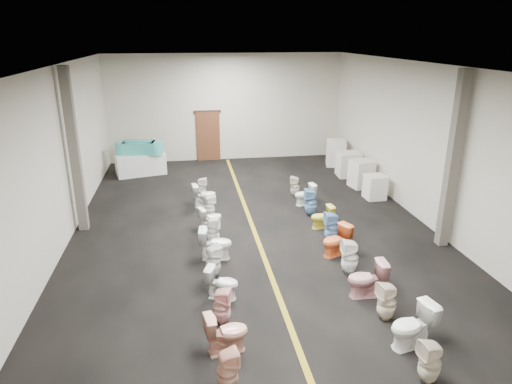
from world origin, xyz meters
TOP-DOWN VIEW (x-y plane):
  - floor at (0.00, 0.00)m, footprint 16.00×16.00m
  - ceiling at (0.00, 0.00)m, footprint 16.00×16.00m
  - wall_back at (0.00, 8.00)m, footprint 10.00×0.00m
  - wall_front at (0.00, -8.00)m, footprint 10.00×0.00m
  - wall_left at (-5.00, 0.00)m, footprint 0.00×16.00m
  - wall_right at (5.00, 0.00)m, footprint 0.00×16.00m
  - aisle_stripe at (0.00, 0.00)m, footprint 0.12×15.60m
  - back_door at (-0.80, 7.94)m, footprint 1.00×0.10m
  - door_frame at (-0.80, 7.95)m, footprint 1.15×0.08m
  - column_left at (-4.75, 1.00)m, footprint 0.25×0.25m
  - column_right at (4.75, -1.50)m, footprint 0.25×0.25m
  - display_table at (-3.57, 6.22)m, footprint 2.02×1.36m
  - bathtub at (-3.57, 6.22)m, footprint 1.85×0.83m
  - appliance_crate_a at (4.40, 2.11)m, footprint 0.65×0.65m
  - appliance_crate_b at (4.40, 3.35)m, footprint 0.84×0.84m
  - appliance_crate_c at (4.40, 4.69)m, footprint 0.88×0.88m
  - appliance_crate_d at (4.40, 6.22)m, footprint 0.91×0.91m
  - toilet_left_1 at (-1.33, -5.84)m, footprint 0.39×0.39m
  - toilet_left_2 at (-1.25, -4.91)m, footprint 0.81×0.54m
  - toilet_left_3 at (-1.26, -4.09)m, footprint 0.43×0.43m
  - toilet_left_4 at (-1.18, -3.19)m, footprint 0.77×0.60m
  - toilet_left_5 at (-1.30, -2.26)m, footprint 0.46×0.46m
  - toilet_left_6 at (-1.18, -1.40)m, footprint 0.84×0.55m
  - toilet_left_7 at (-1.19, -0.54)m, footprint 0.42×0.42m
  - toilet_left_8 at (-1.20, 0.40)m, footprint 0.76×0.60m
  - toilet_left_9 at (-1.16, 1.35)m, footprint 0.39×0.39m
  - toilet_left_10 at (-1.28, 2.23)m, footprint 0.80×0.52m
  - toilet_left_11 at (-1.33, 3.12)m, footprint 0.39×0.38m
  - toilet_right_0 at (1.83, -6.16)m, footprint 0.39×0.38m
  - toilet_right_1 at (1.98, -5.29)m, footprint 0.90×0.63m
  - toilet_right_2 at (1.88, -4.45)m, footprint 0.41×0.41m
  - toilet_right_3 at (1.81, -3.61)m, footprint 0.82×0.49m
  - toilet_right_4 at (1.80, -2.64)m, footprint 0.41×0.40m
  - toilet_right_5 at (1.79, -1.67)m, footprint 0.88×0.72m
  - toilet_right_6 at (1.92, -0.92)m, footprint 0.39×0.38m
  - toilet_right_7 at (1.94, 0.00)m, footprint 0.69×0.45m
  - toilet_right_8 at (1.88, 0.99)m, footprint 0.42×0.41m
  - toilet_right_9 at (1.93, 1.88)m, footprint 0.74×0.50m
  - toilet_right_10 at (1.81, 2.73)m, footprint 0.42×0.41m

SIDE VIEW (x-z plane):
  - floor at x=0.00m, z-range 0.00..0.00m
  - aisle_stripe at x=0.00m, z-range 0.00..0.01m
  - toilet_right_7 at x=1.94m, z-range 0.00..0.66m
  - toilet_left_9 at x=-1.16m, z-range 0.00..0.68m
  - toilet_left_8 at x=-1.20m, z-range 0.00..0.68m
  - toilet_left_11 at x=-1.33m, z-range 0.00..0.69m
  - toilet_left_4 at x=-1.18m, z-range 0.00..0.70m
  - toilet_right_9 at x=1.93m, z-range 0.00..0.70m
  - toilet_right_10 at x=1.81m, z-range 0.00..0.70m
  - toilet_left_1 at x=-1.33m, z-range 0.00..0.73m
  - toilet_left_7 at x=-1.19m, z-range 0.00..0.73m
  - toilet_left_3 at x=-1.26m, z-range 0.00..0.75m
  - toilet_left_5 at x=-1.30m, z-range 0.00..0.76m
  - toilet_left_2 at x=-1.25m, z-range 0.00..0.76m
  - toilet_left_10 at x=-1.28m, z-range 0.00..0.77m
  - toilet_right_0 at x=1.83m, z-range 0.00..0.77m
  - toilet_right_5 at x=1.79m, z-range 0.00..0.78m
  - toilet_right_2 at x=1.88m, z-range 0.00..0.79m
  - appliance_crate_a at x=4.40m, z-range 0.00..0.80m
  - toilet_left_6 at x=-1.18m, z-range 0.00..0.81m
  - toilet_right_3 at x=1.81m, z-range 0.00..0.81m
  - display_table at x=-3.57m, z-range 0.00..0.82m
  - toilet_right_1 at x=1.98m, z-range 0.00..0.83m
  - toilet_right_6 at x=1.92m, z-range 0.00..0.83m
  - toilet_right_8 at x=1.88m, z-range 0.00..0.85m
  - toilet_right_4 at x=1.80m, z-range 0.00..0.85m
  - appliance_crate_c at x=4.40m, z-range 0.00..0.94m
  - appliance_crate_b at x=4.40m, z-range 0.00..0.99m
  - appliance_crate_d at x=4.40m, z-range 0.00..1.08m
  - back_door at x=-0.80m, z-range 0.00..2.10m
  - bathtub at x=-3.57m, z-range 0.79..1.34m
  - door_frame at x=-0.80m, z-range 2.07..2.17m
  - wall_back at x=0.00m, z-range -2.75..7.25m
  - wall_front at x=0.00m, z-range -2.75..7.25m
  - wall_left at x=-5.00m, z-range -5.75..10.25m
  - wall_right at x=5.00m, z-range -5.75..10.25m
  - column_left at x=-4.75m, z-range 0.00..4.50m
  - column_right at x=4.75m, z-range 0.00..4.50m
  - ceiling at x=0.00m, z-range 4.50..4.50m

